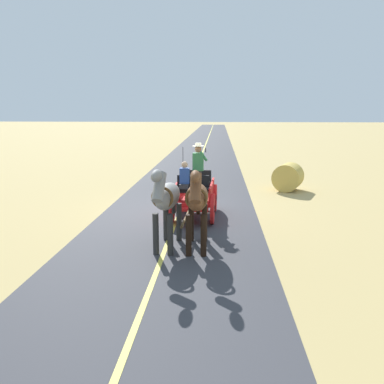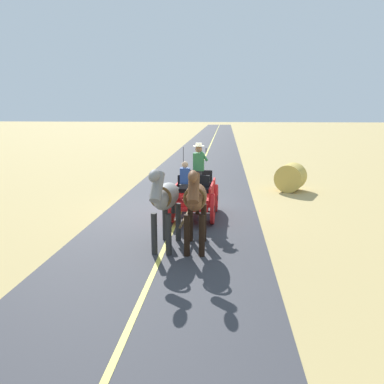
# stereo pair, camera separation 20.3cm
# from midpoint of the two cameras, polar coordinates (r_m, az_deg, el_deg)

# --- Properties ---
(ground_plane) EXTENTS (200.00, 200.00, 0.00)m
(ground_plane) POSITION_cam_midpoint_polar(r_m,az_deg,el_deg) (13.67, -2.20, -2.80)
(ground_plane) COLOR tan
(road_surface) EXTENTS (5.34, 160.00, 0.01)m
(road_surface) POSITION_cam_midpoint_polar(r_m,az_deg,el_deg) (13.67, -2.20, -2.78)
(road_surface) COLOR #38383D
(road_surface) RESTS_ON ground
(road_centre_stripe) EXTENTS (0.12, 160.00, 0.00)m
(road_centre_stripe) POSITION_cam_midpoint_polar(r_m,az_deg,el_deg) (13.67, -2.20, -2.76)
(road_centre_stripe) COLOR #DBCC4C
(road_centre_stripe) RESTS_ON road_surface
(horse_drawn_carriage) EXTENTS (1.50, 4.51, 2.50)m
(horse_drawn_carriage) POSITION_cam_midpoint_polar(r_m,az_deg,el_deg) (12.67, -0.11, -0.20)
(horse_drawn_carriage) COLOR red
(horse_drawn_carriage) RESTS_ON ground
(horse_near_side) EXTENTS (0.58, 2.13, 2.21)m
(horse_near_side) POSITION_cam_midpoint_polar(r_m,az_deg,el_deg) (9.58, 0.13, -1.13)
(horse_near_side) COLOR brown
(horse_near_side) RESTS_ON ground
(horse_off_side) EXTENTS (0.71, 2.14, 2.21)m
(horse_off_side) POSITION_cam_midpoint_polar(r_m,az_deg,el_deg) (9.69, -4.40, -1.01)
(horse_off_side) COLOR gray
(horse_off_side) RESTS_ON ground
(hay_bale) EXTENTS (1.54, 1.48, 1.20)m
(hay_bale) POSITION_cam_midpoint_polar(r_m,az_deg,el_deg) (17.48, 13.74, 2.16)
(hay_bale) COLOR gold
(hay_bale) RESTS_ON ground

